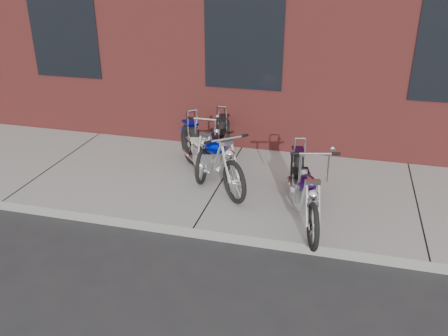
# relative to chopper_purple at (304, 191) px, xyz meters

# --- Properties ---
(ground) EXTENTS (120.00, 120.00, 0.00)m
(ground) POSITION_rel_chopper_purple_xyz_m (-1.39, -0.72, -0.54)
(ground) COLOR #2D2D2D
(ground) RESTS_ON ground
(sidewalk) EXTENTS (22.00, 3.00, 0.15)m
(sidewalk) POSITION_rel_chopper_purple_xyz_m (-1.39, 0.78, -0.46)
(sidewalk) COLOR gray
(sidewalk) RESTS_ON ground
(chopper_purple) EXTENTS (0.71, 2.10, 1.20)m
(chopper_purple) POSITION_rel_chopper_purple_xyz_m (0.00, 0.00, 0.00)
(chopper_purple) COLOR black
(chopper_purple) RESTS_ON sidewalk
(chopper_blue) EXTENTS (1.59, 1.78, 0.99)m
(chopper_blue) POSITION_rel_chopper_purple_xyz_m (-1.59, 0.79, 0.02)
(chopper_blue) COLOR black
(chopper_blue) RESTS_ON sidewalk
(chopper_third) EXTENTS (0.49, 2.02, 1.03)m
(chopper_third) POSITION_rel_chopper_purple_xyz_m (-1.68, 1.39, -0.02)
(chopper_third) COLOR black
(chopper_third) RESTS_ON sidewalk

